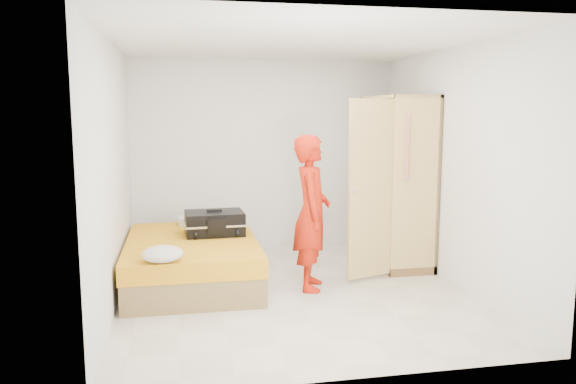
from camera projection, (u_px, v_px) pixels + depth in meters
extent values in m
plane|color=beige|center=(294.00, 292.00, 5.99)|extent=(4.00, 4.00, 0.00)
plane|color=white|center=(294.00, 42.00, 5.61)|extent=(4.00, 4.00, 0.00)
cube|color=white|center=(265.00, 156.00, 7.74)|extent=(3.60, 0.02, 2.60)
cube|color=white|center=(352.00, 202.00, 3.86)|extent=(3.60, 0.02, 2.60)
cube|color=white|center=(113.00, 175.00, 5.46)|extent=(0.02, 4.00, 2.60)
cube|color=white|center=(455.00, 168.00, 6.14)|extent=(0.02, 4.00, 2.60)
cube|color=olive|center=(192.00, 269.00, 6.31)|extent=(1.40, 2.00, 0.30)
cube|color=#F3A519|center=(192.00, 248.00, 6.27)|extent=(1.42, 2.02, 0.20)
cube|color=#E9BD72|center=(417.00, 181.00, 7.04)|extent=(0.04, 1.20, 2.10)
cube|color=#E9BD72|center=(416.00, 187.00, 6.43)|extent=(0.58, 0.04, 2.10)
cube|color=#E9BD72|center=(381.00, 176.00, 7.55)|extent=(0.58, 0.04, 2.10)
cube|color=#E9BD72|center=(399.00, 97.00, 6.84)|extent=(0.58, 1.20, 0.04)
cube|color=tan|center=(395.00, 259.00, 7.14)|extent=(0.58, 1.20, 0.10)
cube|color=#E9BD72|center=(368.00, 179.00, 7.23)|extent=(0.04, 0.59, 2.00)
cube|color=#E9BD72|center=(371.00, 189.00, 6.25)|extent=(0.57, 0.22, 2.00)
cylinder|color=#B2B2B7|center=(399.00, 111.00, 6.87)|extent=(0.02, 1.10, 0.02)
imported|color=red|center=(312.00, 213.00, 6.02)|extent=(0.53, 0.69, 1.67)
cube|color=black|center=(214.00, 223.00, 6.49)|extent=(0.68, 0.50, 0.27)
cube|color=black|center=(214.00, 210.00, 6.46)|extent=(0.17, 0.05, 0.03)
ellipsoid|color=beige|center=(163.00, 254.00, 5.32)|extent=(0.39, 0.39, 0.15)
cube|color=beige|center=(199.00, 220.00, 7.10)|extent=(0.51, 0.26, 0.09)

